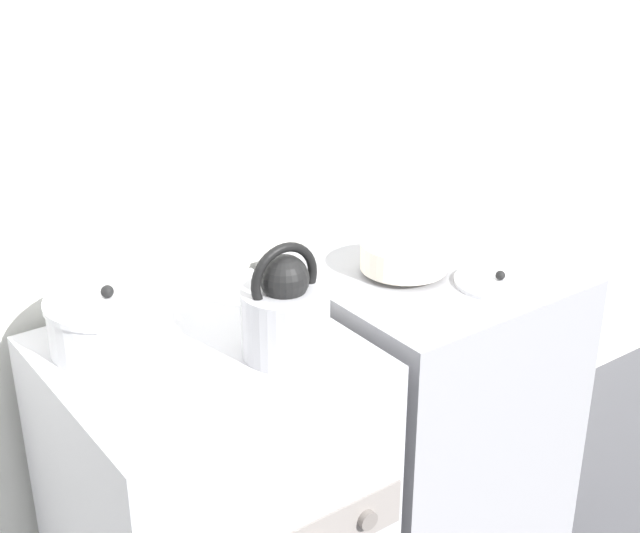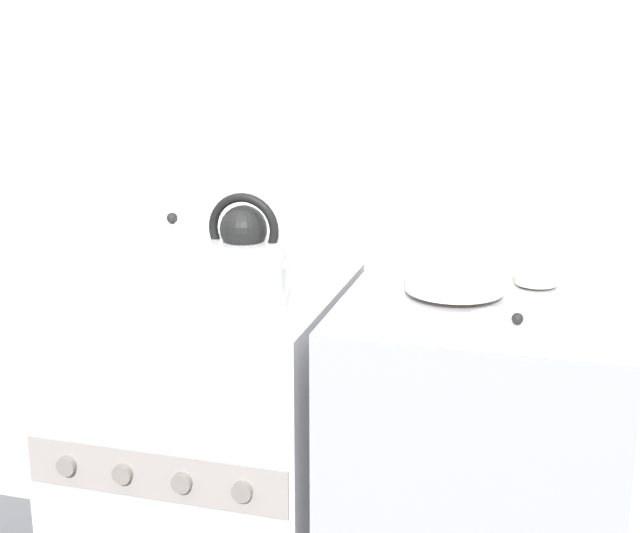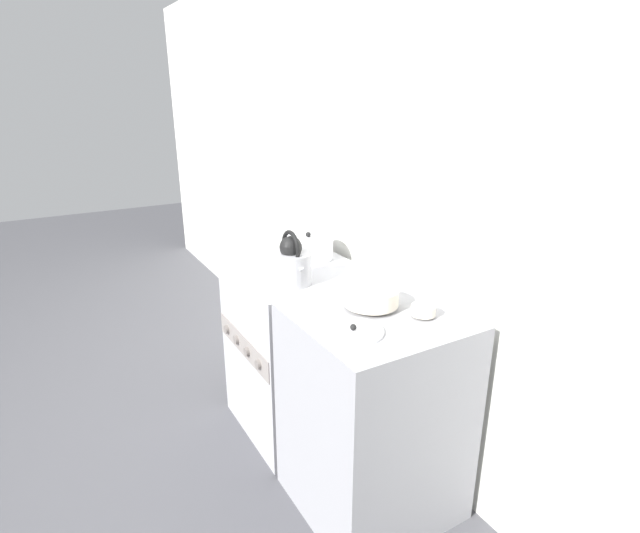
# 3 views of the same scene
# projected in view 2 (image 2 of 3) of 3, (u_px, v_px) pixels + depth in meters

# --- Properties ---
(wall_back) EXTENTS (7.00, 0.06, 2.50)m
(wall_back) POSITION_uv_depth(u_px,v_px,m) (257.00, 116.00, 2.37)
(wall_back) COLOR silver
(wall_back) RESTS_ON ground_plane
(stove) EXTENTS (0.63, 0.64, 0.89)m
(stove) POSITION_uv_depth(u_px,v_px,m) (211.00, 456.00, 2.23)
(stove) COLOR #B2B2B7
(stove) RESTS_ON ground_plane
(counter) EXTENTS (0.62, 0.62, 0.91)m
(counter) POSITION_uv_depth(u_px,v_px,m) (476.00, 488.00, 2.06)
(counter) COLOR #99999E
(counter) RESTS_ON ground_plane
(kettle) EXTENTS (0.23, 0.19, 0.25)m
(kettle) POSITION_uv_depth(u_px,v_px,m) (245.00, 263.00, 1.95)
(kettle) COLOR #B2B2B7
(kettle) RESTS_ON stove
(cooking_pot) EXTENTS (0.27, 0.27, 0.14)m
(cooking_pot) POSITION_uv_depth(u_px,v_px,m) (173.00, 245.00, 2.26)
(cooking_pot) COLOR silver
(cooking_pot) RESTS_ON stove
(enamel_bowl) EXTENTS (0.22, 0.22, 0.08)m
(enamel_bowl) POSITION_uv_depth(u_px,v_px,m) (455.00, 276.00, 1.96)
(enamel_bowl) COLOR beige
(enamel_bowl) RESTS_ON counter
(small_ceramic_bowl) EXTENTS (0.10, 0.10, 0.05)m
(small_ceramic_bowl) POSITION_uv_depth(u_px,v_px,m) (536.00, 276.00, 2.04)
(small_ceramic_bowl) COLOR beige
(small_ceramic_bowl) RESTS_ON counter
(loose_pot_lid) EXTENTS (0.22, 0.22, 0.03)m
(loose_pot_lid) POSITION_uv_depth(u_px,v_px,m) (517.00, 326.00, 1.76)
(loose_pot_lid) COLOR silver
(loose_pot_lid) RESTS_ON counter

